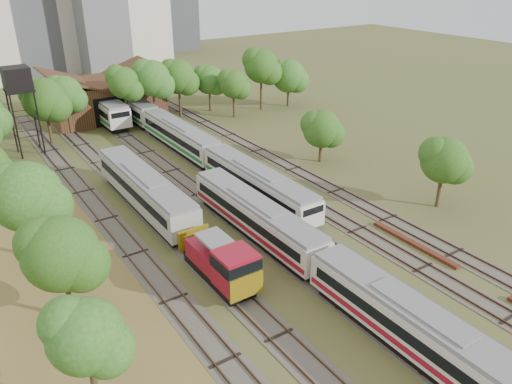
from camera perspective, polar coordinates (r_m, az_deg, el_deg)
ground at (r=36.23m, az=16.31°, el=-13.65°), size 240.00×240.00×0.00m
dry_grass_patch at (r=33.70m, az=-17.20°, el=-17.19°), size 14.00×60.00×0.04m
tracks at (r=52.45m, az=-4.99°, el=0.19°), size 24.60×80.00×0.19m
railcar_red_set at (r=37.23m, az=7.66°, el=-8.20°), size 2.71×34.57×3.35m
railcar_green_set at (r=63.68m, az=-8.66°, el=6.27°), size 2.73×52.08×3.37m
railcar_rear at (r=78.48m, az=-17.17°, el=9.24°), size 3.11×16.08×3.85m
shunter_locomotive at (r=37.08m, az=-3.70°, el=-8.24°), size 2.74×8.10×3.59m
old_grey_coach at (r=48.88m, az=-12.57°, el=0.23°), size 2.96×18.00×3.66m
water_tower at (r=66.09m, az=-25.62°, el=11.33°), size 3.09×3.09×10.68m
rail_pile_far at (r=44.60m, az=17.61°, el=-5.65°), size 0.55×8.79×0.29m
maintenance_shed at (r=80.43m, az=-17.02°, el=10.29°), size 16.45×11.55×7.58m
tree_band_far at (r=73.04m, az=-12.13°, el=11.83°), size 50.18×10.69×9.55m
tree_band_right at (r=60.23m, az=7.56°, el=8.10°), size 6.21×41.30×7.22m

